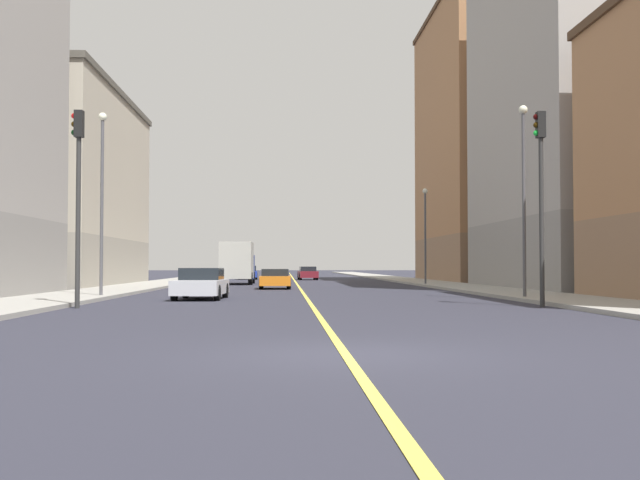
# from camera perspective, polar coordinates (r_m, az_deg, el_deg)

# --- Properties ---
(ground_plane) EXTENTS (400.00, 400.00, 0.00)m
(ground_plane) POSITION_cam_1_polar(r_m,az_deg,el_deg) (12.38, 1.89, -8.54)
(ground_plane) COLOR #2B2C38
(ground_plane) RESTS_ON ground
(sidewalk_left) EXTENTS (3.86, 168.00, 0.15)m
(sidewalk_left) POSITION_cam_1_polar(r_m,az_deg,el_deg) (62.28, 7.61, -3.12)
(sidewalk_left) COLOR #9E9B93
(sidewalk_left) RESTS_ON ground
(sidewalk_right) EXTENTS (3.86, 168.00, 0.15)m
(sidewalk_right) POSITION_cam_1_polar(r_m,az_deg,el_deg) (61.95, -11.26, -3.11)
(sidewalk_right) COLOR #9E9B93
(sidewalk_right) RESTS_ON ground
(lane_center_stripe) EXTENTS (0.16, 154.00, 0.01)m
(lane_center_stripe) POSITION_cam_1_polar(r_m,az_deg,el_deg) (61.28, -1.80, -3.22)
(lane_center_stripe) COLOR #E5D14C
(lane_center_stripe) RESTS_ON ground
(building_left_mid) EXTENTS (8.67, 18.48, 21.91)m
(building_left_mid) POSITION_cam_1_polar(r_m,az_deg,el_deg) (48.66, 18.39, 9.51)
(building_left_mid) COLOR gray
(building_left_mid) RESTS_ON ground
(building_left_far) EXTENTS (8.67, 19.68, 23.94)m
(building_left_far) POSITION_cam_1_polar(r_m,az_deg,el_deg) (68.66, 11.97, 6.99)
(building_left_far) COLOR #8F6B4F
(building_left_far) RESTS_ON ground
(building_right_midblock) EXTENTS (8.67, 21.10, 13.30)m
(building_right_midblock) POSITION_cam_1_polar(r_m,az_deg,el_deg) (55.15, -18.85, 3.65)
(building_right_midblock) COLOR #9D9688
(building_right_midblock) RESTS_ON ground
(traffic_light_left_near) EXTENTS (0.40, 0.32, 6.71)m
(traffic_light_left_near) POSITION_cam_1_polar(r_m,az_deg,el_deg) (27.27, 16.19, 4.20)
(traffic_light_left_near) COLOR #2D2D2D
(traffic_light_left_near) RESTS_ON ground
(traffic_light_right_near) EXTENTS (0.40, 0.32, 6.60)m
(traffic_light_right_near) POSITION_cam_1_polar(r_m,az_deg,el_deg) (26.70, -17.65, 4.21)
(traffic_light_right_near) COLOR #2D2D2D
(traffic_light_right_near) RESTS_ON ground
(street_lamp_left_near) EXTENTS (0.36, 0.36, 7.86)m
(street_lamp_left_near) POSITION_cam_1_polar(r_m,az_deg,el_deg) (32.39, 14.99, 4.24)
(street_lamp_left_near) COLOR #4C4C51
(street_lamp_left_near) RESTS_ON ground
(street_lamp_right_near) EXTENTS (0.36, 0.36, 7.88)m
(street_lamp_right_near) POSITION_cam_1_polar(r_m,az_deg,el_deg) (34.24, -16.00, 3.94)
(street_lamp_right_near) COLOR #4C4C51
(street_lamp_right_near) RESTS_ON ground
(street_lamp_left_far) EXTENTS (0.36, 0.36, 6.63)m
(street_lamp_left_far) POSITION_cam_1_polar(r_m,az_deg,el_deg) (53.44, 7.88, 1.10)
(street_lamp_left_far) COLOR #4C4C51
(street_lamp_left_far) RESTS_ON ground
(car_silver) EXTENTS (2.08, 4.47, 1.31)m
(car_silver) POSITION_cam_1_polar(r_m,az_deg,el_deg) (32.49, -8.89, -3.28)
(car_silver) COLOR silver
(car_silver) RESTS_ON ground
(car_blue) EXTENTS (2.04, 4.10, 1.37)m
(car_blue) POSITION_cam_1_polar(r_m,az_deg,el_deg) (76.78, -5.42, -2.46)
(car_blue) COLOR #23389E
(car_blue) RESTS_ON ground
(car_orange) EXTENTS (1.90, 3.99, 1.20)m
(car_orange) POSITION_cam_1_polar(r_m,az_deg,el_deg) (46.10, -3.38, -2.92)
(car_orange) COLOR orange
(car_orange) RESTS_ON ground
(car_maroon) EXTENTS (1.96, 4.31, 1.29)m
(car_maroon) POSITION_cam_1_polar(r_m,az_deg,el_deg) (74.19, -0.92, -2.50)
(car_maroon) COLOR maroon
(car_maroon) RESTS_ON ground
(box_truck) EXTENTS (2.39, 7.18, 3.11)m
(box_truck) POSITION_cam_1_polar(r_m,az_deg,el_deg) (57.29, -6.19, -1.68)
(box_truck) COLOR navy
(box_truck) RESTS_ON ground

